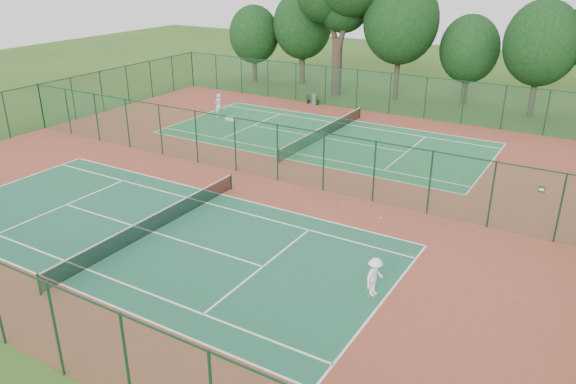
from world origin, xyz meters
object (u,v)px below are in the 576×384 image
(trash_bin, at_px, (315,99))
(bench, at_px, (312,100))
(player_near, at_px, (375,277))
(player_far, at_px, (219,105))
(kit_bag, at_px, (230,119))

(trash_bin, relative_size, bench, 0.71)
(trash_bin, bearing_deg, player_near, -57.18)
(player_near, bearing_deg, player_far, 59.12)
(player_far, distance_m, trash_bin, 9.26)
(player_far, relative_size, bench, 1.42)
(bench, height_order, kit_bag, bench)
(player_near, xyz_separation_m, bench, (-17.06, 26.08, -0.40))
(player_near, xyz_separation_m, kit_bag, (-20.22, 17.85, -0.67))
(player_near, height_order, kit_bag, player_near)
(trash_bin, bearing_deg, kit_bag, -112.54)
(player_far, xyz_separation_m, kit_bag, (1.43, -0.33, -0.84))
(player_far, height_order, kit_bag, player_far)
(trash_bin, relative_size, kit_bag, 1.19)
(player_far, relative_size, kit_bag, 2.38)
(player_far, bearing_deg, kit_bag, 89.10)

